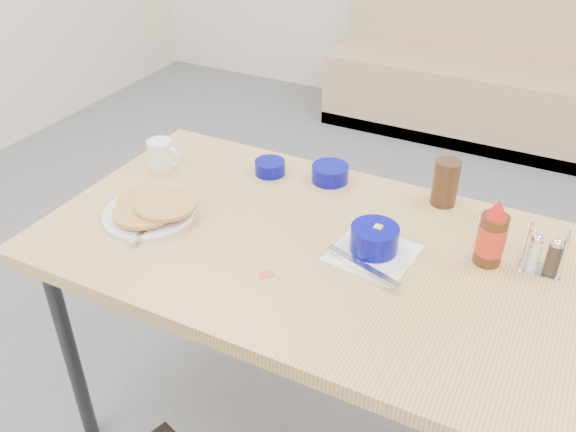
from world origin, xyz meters
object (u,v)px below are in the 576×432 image
at_px(butter_bowl, 330,173).
at_px(condiment_caddy, 543,257).
at_px(coffee_mug, 162,154).
at_px(creamer_bowl, 270,167).
at_px(amber_tumbler, 446,183).
at_px(booth_bench, 489,79).
at_px(dining_table, 311,261).
at_px(grits_setting, 374,243).
at_px(syrup_bottle, 492,236).
at_px(pancake_plate, 151,209).

xyz_separation_m(butter_bowl, condiment_caddy, (0.62, -0.17, 0.02)).
xyz_separation_m(coffee_mug, creamer_bowl, (0.32, 0.12, -0.02)).
distance_m(amber_tumbler, condiment_caddy, 0.35).
relative_size(booth_bench, creamer_bowl, 20.47).
bearing_deg(dining_table, grits_setting, 8.12).
relative_size(booth_bench, butter_bowl, 17.24).
relative_size(coffee_mug, syrup_bottle, 0.64).
bearing_deg(grits_setting, booth_bench, 93.60).
height_order(coffee_mug, syrup_bottle, syrup_bottle).
bearing_deg(coffee_mug, amber_tumbler, 12.77).
bearing_deg(amber_tumbler, booth_bench, 96.45).
bearing_deg(grits_setting, pancake_plate, -169.88).
height_order(booth_bench, grits_setting, booth_bench).
bearing_deg(coffee_mug, condiment_caddy, -0.35).
height_order(pancake_plate, butter_bowl, butter_bowl).
height_order(dining_table, pancake_plate, pancake_plate).
xyz_separation_m(grits_setting, butter_bowl, (-0.24, 0.29, -0.01)).
bearing_deg(dining_table, condiment_caddy, 15.06).
relative_size(butter_bowl, syrup_bottle, 0.62).
bearing_deg(condiment_caddy, coffee_mug, 175.57).
bearing_deg(booth_bench, amber_tumbler, -83.55).
xyz_separation_m(booth_bench, coffee_mug, (-0.58, -2.38, 0.46)).
distance_m(butter_bowl, amber_tumbler, 0.34).
height_order(pancake_plate, syrup_bottle, syrup_bottle).
xyz_separation_m(dining_table, butter_bowl, (-0.09, 0.31, 0.09)).
distance_m(butter_bowl, syrup_bottle, 0.54).
height_order(dining_table, syrup_bottle, syrup_bottle).
bearing_deg(amber_tumbler, coffee_mug, -167.23).
relative_size(butter_bowl, amber_tumbler, 0.82).
height_order(booth_bench, creamer_bowl, booth_bench).
bearing_deg(booth_bench, syrup_bottle, -80.21).
bearing_deg(creamer_bowl, condiment_caddy, -8.74).
height_order(grits_setting, butter_bowl, grits_setting).
bearing_deg(condiment_caddy, dining_table, -169.02).
height_order(grits_setting, amber_tumbler, amber_tumbler).
relative_size(pancake_plate, syrup_bottle, 1.51).
height_order(grits_setting, creamer_bowl, grits_setting).
xyz_separation_m(dining_table, condiment_caddy, (0.54, 0.14, 0.10)).
bearing_deg(creamer_bowl, coffee_mug, -159.72).
xyz_separation_m(dining_table, creamer_bowl, (-0.27, 0.27, 0.08)).
xyz_separation_m(dining_table, amber_tumbler, (0.25, 0.34, 0.13)).
bearing_deg(butter_bowl, pancake_plate, -132.10).
relative_size(pancake_plate, grits_setting, 1.18).
height_order(butter_bowl, condiment_caddy, condiment_caddy).
bearing_deg(butter_bowl, creamer_bowl, -166.59).
height_order(creamer_bowl, amber_tumbler, amber_tumbler).
xyz_separation_m(pancake_plate, butter_bowl, (0.36, 0.40, 0.01)).
relative_size(grits_setting, condiment_caddy, 1.97).
xyz_separation_m(coffee_mug, butter_bowl, (0.50, 0.16, -0.02)).
xyz_separation_m(pancake_plate, condiment_caddy, (0.98, 0.23, 0.02)).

